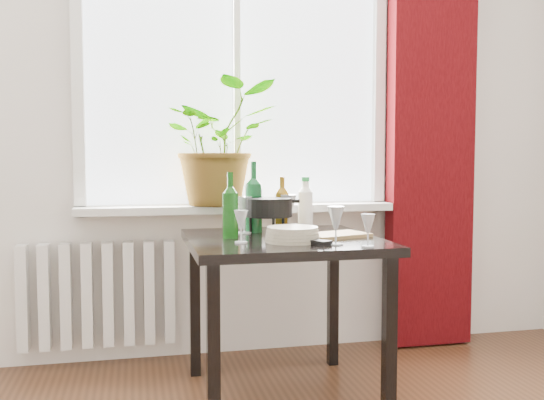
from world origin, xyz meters
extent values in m
cube|color=white|center=(0.00, 2.22, 1.60)|extent=(1.72, 0.08, 1.62)
cube|color=silver|center=(0.00, 2.15, 0.82)|extent=(1.72, 0.20, 0.04)
cube|color=#360407|center=(1.12, 2.12, 1.30)|extent=(0.50, 0.12, 2.56)
cube|color=white|center=(-0.75, 2.18, 0.38)|extent=(0.80, 0.10, 0.55)
cube|color=black|center=(0.10, 1.55, 0.72)|extent=(0.85, 0.85, 0.04)
cube|color=black|center=(-0.27, 1.19, 0.35)|extent=(0.05, 0.05, 0.70)
cube|color=black|center=(-0.27, 1.92, 0.35)|extent=(0.05, 0.05, 0.70)
cube|color=black|center=(0.46, 1.19, 0.35)|extent=(0.05, 0.05, 0.70)
cube|color=black|center=(0.46, 1.92, 0.35)|extent=(0.05, 0.05, 0.70)
imported|color=#37701E|center=(-0.11, 2.14, 1.18)|extent=(0.68, 0.61, 0.67)
cylinder|color=#BCB59C|center=(0.11, 1.40, 0.77)|extent=(0.26, 0.26, 0.06)
cube|color=black|center=(0.17, 1.32, 0.75)|extent=(0.15, 0.19, 0.02)
cube|color=#A28049|center=(0.35, 1.52, 0.75)|extent=(0.33, 0.26, 0.02)
camera|label=1|loc=(-0.55, -1.10, 1.10)|focal=40.00mm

